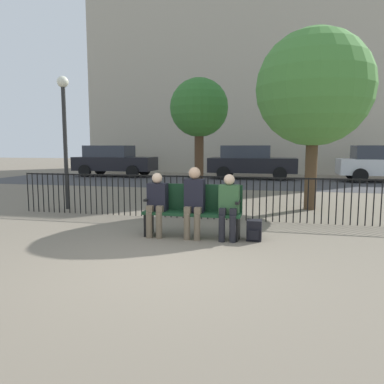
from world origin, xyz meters
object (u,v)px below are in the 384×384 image
(lamp_post, at_px, (64,121))
(parked_car_1, at_px, (114,160))
(seated_person_0, at_px, (157,201))
(tree_0, at_px, (199,109))
(tree_1, at_px, (314,88))
(parked_car_0, at_px, (251,162))
(seated_person_1, at_px, (194,199))
(seated_person_2, at_px, (229,204))
(park_bench, at_px, (193,209))
(backpack, at_px, (254,230))

(lamp_post, bearing_deg, parked_car_1, 108.00)
(seated_person_0, height_order, tree_0, tree_0)
(tree_1, relative_size, parked_car_0, 1.05)
(seated_person_1, relative_size, tree_0, 0.33)
(seated_person_2, bearing_deg, tree_0, 106.79)
(tree_0, bearing_deg, parked_car_0, 80.20)
(tree_1, bearing_deg, parked_car_1, 137.12)
(parked_car_1, bearing_deg, tree_1, -42.88)
(park_bench, distance_m, backpack, 1.14)
(tree_1, distance_m, lamp_post, 6.21)
(seated_person_0, relative_size, parked_car_0, 0.27)
(backpack, xyz_separation_m, lamp_post, (-4.84, 2.22, 2.04))
(tree_0, xyz_separation_m, lamp_post, (-2.79, -3.12, -0.52))
(park_bench, relative_size, parked_car_0, 0.41)
(seated_person_0, relative_size, tree_0, 0.30)
(tree_1, bearing_deg, park_bench, -123.82)
(seated_person_2, xyz_separation_m, backpack, (0.43, 0.04, -0.45))
(park_bench, bearing_deg, seated_person_1, -68.69)
(park_bench, height_order, seated_person_1, seated_person_1)
(tree_0, bearing_deg, seated_person_0, -86.35)
(lamp_post, relative_size, parked_car_1, 0.79)
(park_bench, relative_size, seated_person_2, 1.53)
(parked_car_1, bearing_deg, parked_car_0, 0.55)
(park_bench, height_order, parked_car_1, parked_car_1)
(parked_car_1, bearing_deg, seated_person_0, -62.40)
(tree_0, bearing_deg, tree_1, -29.65)
(seated_person_2, distance_m, tree_0, 6.00)
(seated_person_2, bearing_deg, tree_1, 65.30)
(park_bench, distance_m, seated_person_1, 0.24)
(lamp_post, bearing_deg, seated_person_2, -27.14)
(park_bench, bearing_deg, backpack, -4.69)
(backpack, bearing_deg, tree_1, 71.16)
(seated_person_2, relative_size, parked_car_1, 0.27)
(seated_person_0, xyz_separation_m, parked_car_1, (-6.33, 12.10, 0.22))
(backpack, xyz_separation_m, parked_car_0, (-0.88, 12.13, 0.67))
(seated_person_0, relative_size, lamp_post, 0.34)
(seated_person_2, height_order, backpack, seated_person_2)
(seated_person_1, height_order, parked_car_1, parked_car_1)
(tree_1, xyz_separation_m, parked_car_0, (-2.07, 8.64, -2.15))
(tree_0, height_order, parked_car_1, tree_0)
(parked_car_0, bearing_deg, tree_1, -76.50)
(lamp_post, bearing_deg, tree_0, 48.23)
(backpack, xyz_separation_m, parked_car_1, (-8.04, 12.06, 0.67))
(seated_person_0, bearing_deg, seated_person_1, 0.55)
(seated_person_0, height_order, tree_1, tree_1)
(parked_car_0, xyz_separation_m, parked_car_1, (-7.16, -0.07, 0.00))
(park_bench, relative_size, tree_0, 0.47)
(park_bench, xyz_separation_m, lamp_post, (-3.76, 2.13, 1.72))
(backpack, distance_m, parked_car_1, 14.51)
(parked_car_1, bearing_deg, lamp_post, -72.00)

